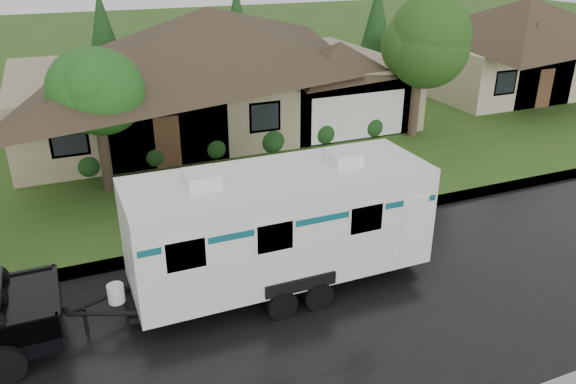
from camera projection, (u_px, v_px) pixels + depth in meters
name	position (u px, v px, depth m)	size (l,w,h in m)	color
ground	(283.00, 275.00, 15.58)	(140.00, 140.00, 0.00)	#2D5219
road	(314.00, 315.00, 13.89)	(140.00, 8.00, 0.01)	black
curb	(255.00, 236.00, 17.44)	(140.00, 0.50, 0.15)	gray
lawn	(169.00, 124.00, 28.17)	(140.00, 26.00, 0.15)	#2D5219
house_main	(216.00, 54.00, 26.57)	(19.44, 10.80, 6.90)	gray
house_neighbor	(531.00, 34.00, 34.18)	(15.12, 9.72, 6.45)	#BCA98B
tree_left_green	(96.00, 89.00, 19.06)	(3.24, 3.24, 5.36)	#382B1E
tree_right_green	(420.00, 43.00, 24.57)	(3.69, 3.69, 6.11)	#382B1E
shrub_row	(243.00, 143.00, 23.85)	(13.60, 1.00, 1.00)	#143814
travel_trailer	(280.00, 222.00, 14.28)	(8.05, 2.83, 3.61)	white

